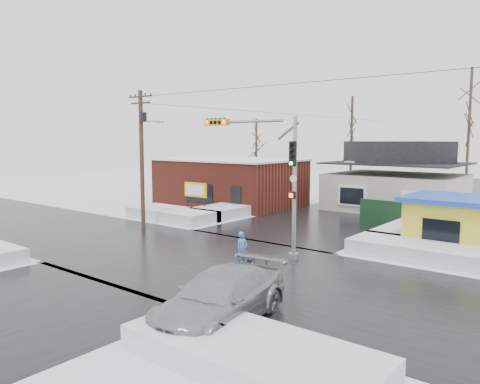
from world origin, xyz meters
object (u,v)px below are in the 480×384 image
Objects in this scene: traffic_signal at (268,166)px; kiosk at (452,223)px; utility_pole at (142,151)px; marquee_sign at (195,191)px; car at (220,298)px; pedestrian at (242,250)px.

traffic_signal reaches higher than kiosk.
utility_pole reaches higher than marquee_sign.
traffic_signal reaches higher than car.
marquee_sign is at bearing -178.45° from kiosk.
traffic_signal is 4.59m from pedestrian.
car is (14.45, -8.89, -4.27)m from utility_pole.
kiosk reaches higher than pedestrian.
traffic_signal reaches higher than marquee_sign.
car is (3.65, -5.72, 0.03)m from pedestrian.
car is at bearing -63.91° from traffic_signal.
marquee_sign is 18.51m from kiosk.
car is at bearing -133.75° from pedestrian.
pedestrian is 6.79m from car.
utility_pole is (-10.36, 0.53, 0.57)m from traffic_signal.
pedestrian is at bearing 115.13° from car.
utility_pole reaches higher than traffic_signal.
traffic_signal is 4.30× the size of pedestrian.
traffic_signal reaches higher than pedestrian.
utility_pole is 12.05m from pedestrian.
pedestrian is at bearing -37.66° from marquee_sign.
traffic_signal is 10.39m from utility_pole.
utility_pole reaches higher than kiosk.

